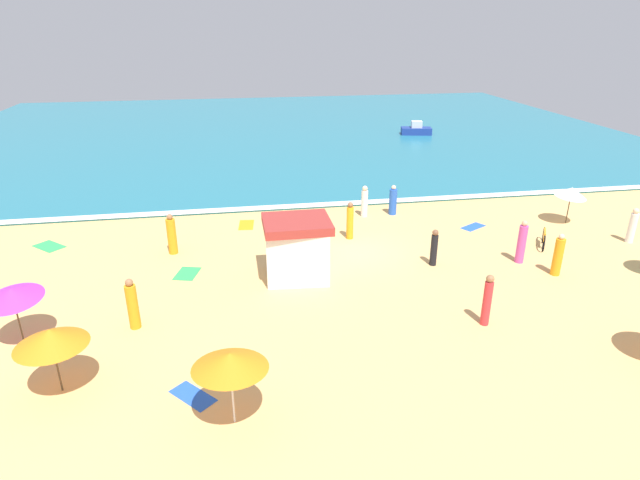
# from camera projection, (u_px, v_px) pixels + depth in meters

# --- Properties ---
(ground_plane) EXTENTS (60.00, 60.00, 0.00)m
(ground_plane) POSITION_uv_depth(u_px,v_px,m) (354.00, 252.00, 23.15)
(ground_plane) COLOR #E5B26B
(ocean_water) EXTENTS (60.00, 44.00, 0.10)m
(ocean_water) POSITION_uv_depth(u_px,v_px,m) (285.00, 130.00, 48.58)
(ocean_water) COLOR teal
(ocean_water) RESTS_ON ground_plane
(wave_breaker_foam) EXTENTS (57.00, 0.70, 0.01)m
(wave_breaker_foam) POSITION_uv_depth(u_px,v_px,m) (328.00, 204.00, 28.83)
(wave_breaker_foam) COLOR white
(wave_breaker_foam) RESTS_ON ocean_water
(lifeguard_cabana) EXTENTS (2.56, 2.23, 2.42)m
(lifeguard_cabana) POSITION_uv_depth(u_px,v_px,m) (297.00, 248.00, 20.45)
(lifeguard_cabana) COLOR white
(lifeguard_cabana) RESTS_ON ground_plane
(beach_umbrella_0) EXTENTS (2.42, 2.43, 2.13)m
(beach_umbrella_0) POSITION_uv_depth(u_px,v_px,m) (230.00, 361.00, 12.65)
(beach_umbrella_0) COLOR silver
(beach_umbrella_0) RESTS_ON ground_plane
(beach_umbrella_3) EXTENTS (2.40, 2.40, 1.97)m
(beach_umbrella_3) POSITION_uv_depth(u_px,v_px,m) (50.00, 338.00, 13.84)
(beach_umbrella_3) COLOR #4C3823
(beach_umbrella_3) RESTS_ON ground_plane
(beach_umbrella_4) EXTENTS (2.30, 2.32, 2.00)m
(beach_umbrella_4) POSITION_uv_depth(u_px,v_px,m) (12.00, 294.00, 16.03)
(beach_umbrella_4) COLOR #4C3823
(beach_umbrella_4) RESTS_ON ground_plane
(beach_umbrella_5) EXTENTS (2.17, 2.17, 1.95)m
(beach_umbrella_5) POSITION_uv_depth(u_px,v_px,m) (571.00, 192.00, 25.80)
(beach_umbrella_5) COLOR #4C3823
(beach_umbrella_5) RESTS_ON ground_plane
(parked_bicycle) EXTENTS (0.99, 1.59, 0.76)m
(parked_bicycle) POSITION_uv_depth(u_px,v_px,m) (544.00, 238.00, 23.62)
(parked_bicycle) COLOR black
(parked_bicycle) RESTS_ON ground_plane
(beachgoer_0) EXTENTS (0.40, 0.40, 1.83)m
(beachgoer_0) POSITION_uv_depth(u_px,v_px,m) (487.00, 300.00, 17.32)
(beachgoer_0) COLOR red
(beachgoer_0) RESTS_ON ground_plane
(beachgoer_1) EXTENTS (0.45, 0.45, 1.58)m
(beachgoer_1) POSITION_uv_depth(u_px,v_px,m) (393.00, 201.00, 27.37)
(beachgoer_1) COLOR blue
(beachgoer_1) RESTS_ON ground_plane
(beachgoer_2) EXTENTS (0.48, 0.48, 1.75)m
(beachgoer_2) POSITION_uv_depth(u_px,v_px,m) (558.00, 256.00, 20.79)
(beachgoer_2) COLOR orange
(beachgoer_2) RESTS_ON ground_plane
(beachgoer_4) EXTENTS (0.34, 0.34, 1.78)m
(beachgoer_4) POSITION_uv_depth(u_px,v_px,m) (350.00, 221.00, 24.26)
(beachgoer_4) COLOR orange
(beachgoer_4) RESTS_ON ground_plane
(beachgoer_5) EXTENTS (0.47, 0.47, 1.80)m
(beachgoer_5) POSITION_uv_depth(u_px,v_px,m) (133.00, 305.00, 17.15)
(beachgoer_5) COLOR orange
(beachgoer_5) RESTS_ON ground_plane
(beachgoer_6) EXTENTS (0.29, 0.29, 1.58)m
(beachgoer_6) POSITION_uv_depth(u_px,v_px,m) (434.00, 248.00, 21.63)
(beachgoer_6) COLOR black
(beachgoer_6) RESTS_ON ground_plane
(beachgoer_7) EXTENTS (0.36, 0.36, 1.65)m
(beachgoer_7) POSITION_uv_depth(u_px,v_px,m) (365.00, 202.00, 27.06)
(beachgoer_7) COLOR white
(beachgoer_7) RESTS_ON ground_plane
(beachgoer_9) EXTENTS (0.49, 0.49, 1.87)m
(beachgoer_9) POSITION_uv_depth(u_px,v_px,m) (522.00, 243.00, 21.85)
(beachgoer_9) COLOR #D84CA5
(beachgoer_9) RESTS_ON ground_plane
(beachgoer_10) EXTENTS (0.48, 0.48, 1.65)m
(beachgoer_10) POSITION_uv_depth(u_px,v_px,m) (632.00, 226.00, 23.88)
(beachgoer_10) COLOR white
(beachgoer_10) RESTS_ON ground_plane
(beachgoer_11) EXTENTS (0.51, 0.51, 1.82)m
(beachgoer_11) POSITION_uv_depth(u_px,v_px,m) (172.00, 235.00, 22.71)
(beachgoer_11) COLOR orange
(beachgoer_11) RESTS_ON ground_plane
(beach_towel_0) EXTENTS (1.13, 1.40, 0.01)m
(beach_towel_0) POSITION_uv_depth(u_px,v_px,m) (187.00, 274.00, 21.16)
(beach_towel_0) COLOR green
(beach_towel_0) RESTS_ON ground_plane
(beach_towel_1) EXTENTS (0.85, 1.44, 0.01)m
(beach_towel_1) POSITION_uv_depth(u_px,v_px,m) (246.00, 225.00, 26.18)
(beach_towel_1) COLOR orange
(beach_towel_1) RESTS_ON ground_plane
(beach_towel_2) EXTENTS (1.44, 1.18, 0.01)m
(beach_towel_2) POSITION_uv_depth(u_px,v_px,m) (473.00, 227.00, 25.93)
(beach_towel_2) COLOR blue
(beach_towel_2) RESTS_ON ground_plane
(beach_towel_3) EXTENTS (1.36, 1.41, 0.01)m
(beach_towel_3) POSITION_uv_depth(u_px,v_px,m) (193.00, 396.00, 14.27)
(beach_towel_3) COLOR blue
(beach_towel_3) RESTS_ON ground_plane
(beach_towel_4) EXTENTS (1.62, 1.60, 0.01)m
(beach_towel_4) POSITION_uv_depth(u_px,v_px,m) (49.00, 246.00, 23.70)
(beach_towel_4) COLOR green
(beach_towel_4) RESTS_ON ground_plane
(small_boat_0) EXTENTS (2.80, 1.69, 1.17)m
(small_boat_0) POSITION_uv_depth(u_px,v_px,m) (416.00, 130.00, 46.29)
(small_boat_0) COLOR navy
(small_boat_0) RESTS_ON ocean_water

